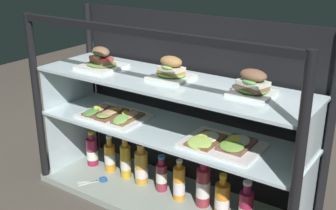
# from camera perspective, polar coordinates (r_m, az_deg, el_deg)

# --- Properties ---
(ground_plane) EXTENTS (6.00, 6.00, 0.02)m
(ground_plane) POSITION_cam_1_polar(r_m,az_deg,el_deg) (2.23, 0.00, -13.07)
(ground_plane) COLOR #4D453C
(ground_plane) RESTS_ON ground
(case_base_deck) EXTENTS (1.41, 0.44, 0.04)m
(case_base_deck) POSITION_cam_1_polar(r_m,az_deg,el_deg) (2.21, 0.00, -12.47)
(case_base_deck) COLOR #99A69C
(case_base_deck) RESTS_ON ground
(case_frame) EXTENTS (1.41, 0.44, 0.92)m
(case_frame) POSITION_cam_1_polar(r_m,az_deg,el_deg) (2.07, 1.69, 0.31)
(case_frame) COLOR black
(case_frame) RESTS_ON ground
(riser_lower_tier) EXTENTS (1.33, 0.36, 0.36)m
(riser_lower_tier) POSITION_cam_1_polar(r_m,az_deg,el_deg) (2.11, 0.00, -7.98)
(riser_lower_tier) COLOR silver
(riser_lower_tier) RESTS_ON case_base_deck
(shelf_lower_glass) EXTENTS (1.35, 0.38, 0.01)m
(shelf_lower_glass) POSITION_cam_1_polar(r_m,az_deg,el_deg) (2.03, 0.00, -3.36)
(shelf_lower_glass) COLOR silver
(shelf_lower_glass) RESTS_ON riser_lower_tier
(riser_upper_tier) EXTENTS (1.33, 0.36, 0.23)m
(riser_upper_tier) POSITION_cam_1_polar(r_m,az_deg,el_deg) (1.98, 0.00, -0.18)
(riser_upper_tier) COLOR silver
(riser_upper_tier) RESTS_ON shelf_lower_glass
(shelf_upper_glass) EXTENTS (1.35, 0.38, 0.01)m
(shelf_upper_glass) POSITION_cam_1_polar(r_m,az_deg,el_deg) (1.94, 0.00, 3.13)
(shelf_upper_glass) COLOR silver
(shelf_upper_glass) RESTS_ON riser_upper_tier
(plated_roll_sandwich_center) EXTENTS (0.20, 0.20, 0.11)m
(plated_roll_sandwich_center) POSITION_cam_1_polar(r_m,az_deg,el_deg) (2.15, -8.92, 5.83)
(plated_roll_sandwich_center) COLOR white
(plated_roll_sandwich_center) RESTS_ON shelf_upper_glass
(plated_roll_sandwich_near_right_corner) EXTENTS (0.18, 0.18, 0.11)m
(plated_roll_sandwich_near_right_corner) POSITION_cam_1_polar(r_m,az_deg,el_deg) (1.95, 0.34, 4.63)
(plated_roll_sandwich_near_right_corner) COLOR white
(plated_roll_sandwich_near_right_corner) RESTS_ON shelf_upper_glass
(plated_roll_sandwich_far_right) EXTENTS (0.17, 0.17, 0.11)m
(plated_roll_sandwich_far_right) POSITION_cam_1_polar(r_m,az_deg,el_deg) (1.77, 11.26, 2.67)
(plated_roll_sandwich_far_right) COLOR white
(plated_roll_sandwich_far_right) RESTS_ON shelf_upper_glass
(open_sandwich_tray_mid_left) EXTENTS (0.34, 0.25, 0.05)m
(open_sandwich_tray_mid_left) POSITION_cam_1_polar(r_m,az_deg,el_deg) (2.16, -7.42, -1.28)
(open_sandwich_tray_mid_left) COLOR white
(open_sandwich_tray_mid_left) RESTS_ON shelf_lower_glass
(open_sandwich_tray_near_right_corner) EXTENTS (0.34, 0.25, 0.06)m
(open_sandwich_tray_near_right_corner) POSITION_cam_1_polar(r_m,az_deg,el_deg) (1.85, 7.21, -5.12)
(open_sandwich_tray_near_right_corner) COLOR white
(open_sandwich_tray_near_right_corner) RESTS_ON shelf_lower_glass
(juice_bottle_back_left) EXTENTS (0.07, 0.07, 0.21)m
(juice_bottle_back_left) POSITION_cam_1_polar(r_m,az_deg,el_deg) (2.49, -10.10, -6.17)
(juice_bottle_back_left) COLOR #9F1F45
(juice_bottle_back_left) RESTS_ON case_base_deck
(juice_bottle_front_left_end) EXTENTS (0.06, 0.06, 0.21)m
(juice_bottle_front_left_end) POSITION_cam_1_polar(r_m,az_deg,el_deg) (2.41, -7.78, -6.92)
(juice_bottle_front_left_end) COLOR orange
(juice_bottle_front_left_end) RESTS_ON case_base_deck
(juice_bottle_front_fourth) EXTENTS (0.06, 0.06, 0.24)m
(juice_bottle_front_fourth) POSITION_cam_1_polar(r_m,az_deg,el_deg) (2.33, -5.70, -7.47)
(juice_bottle_front_fourth) COLOR gold
(juice_bottle_front_fourth) RESTS_ON case_base_deck
(juice_bottle_front_right_end) EXTENTS (0.07, 0.07, 0.24)m
(juice_bottle_front_right_end) POSITION_cam_1_polar(r_m,az_deg,el_deg) (2.27, -3.59, -8.30)
(juice_bottle_front_right_end) COLOR gold
(juice_bottle_front_right_end) RESTS_ON case_base_deck
(juice_bottle_back_right) EXTENTS (0.06, 0.06, 0.20)m
(juice_bottle_back_right) POSITION_cam_1_polar(r_m,az_deg,el_deg) (2.21, -0.86, -9.46)
(juice_bottle_back_right) COLOR #952D41
(juice_bottle_back_right) RESTS_ON case_base_deck
(juice_bottle_front_second) EXTENTS (0.06, 0.06, 0.22)m
(juice_bottle_front_second) POSITION_cam_1_polar(r_m,az_deg,el_deg) (2.14, 1.50, -10.48)
(juice_bottle_front_second) COLOR orange
(juice_bottle_front_second) RESTS_ON case_base_deck
(juice_bottle_front_middle) EXTENTS (0.07, 0.07, 0.25)m
(juice_bottle_front_middle) POSITION_cam_1_polar(r_m,az_deg,el_deg) (2.09, 4.73, -10.80)
(juice_bottle_front_middle) COLOR maroon
(juice_bottle_front_middle) RESTS_ON case_base_deck
(juice_bottle_tucked_behind) EXTENTS (0.07, 0.07, 0.21)m
(juice_bottle_tucked_behind) POSITION_cam_1_polar(r_m,az_deg,el_deg) (2.05, 7.25, -12.34)
(juice_bottle_tucked_behind) COLOR orange
(juice_bottle_tucked_behind) RESTS_ON case_base_deck
(juice_bottle_back_center) EXTENTS (0.07, 0.07, 0.21)m
(juice_bottle_back_center) POSITION_cam_1_polar(r_m,az_deg,el_deg) (2.01, 10.38, -13.22)
(juice_bottle_back_center) COLOR maroon
(juice_bottle_back_center) RESTS_ON case_base_deck
(kitchen_scissors) EXTENTS (0.14, 0.16, 0.01)m
(kitchen_scissors) POSITION_cam_1_polar(r_m,az_deg,el_deg) (2.35, -9.09, -9.89)
(kitchen_scissors) COLOR silver
(kitchen_scissors) RESTS_ON case_base_deck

